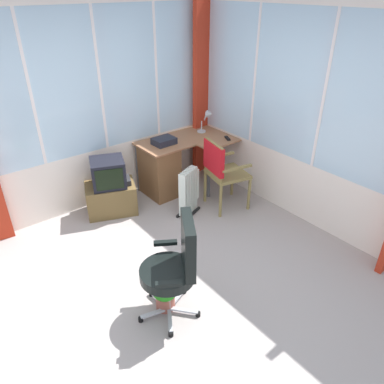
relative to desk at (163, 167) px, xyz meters
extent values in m
cube|color=#9D9490|center=(-1.07, -1.73, -0.44)|extent=(5.19, 5.14, 0.06)
cube|color=white|center=(-1.07, 0.37, -0.02)|extent=(4.19, 0.06, 0.78)
cube|color=silver|center=(-1.07, 0.37, 1.24)|extent=(4.11, 0.06, 1.74)
cube|color=white|center=(-1.49, 0.37, 1.24)|extent=(0.04, 0.07, 1.74)
cube|color=white|center=(-0.65, 0.37, 1.24)|extent=(0.04, 0.07, 1.74)
cube|color=white|center=(0.19, 0.37, 1.24)|extent=(0.04, 0.07, 1.74)
cube|color=white|center=(1.06, -1.73, -0.02)|extent=(0.06, 4.14, 0.78)
cube|color=silver|center=(1.06, -1.73, 1.24)|extent=(0.06, 4.06, 1.74)
cube|color=white|center=(1.06, -1.73, 1.24)|extent=(0.07, 0.04, 1.74)
cube|color=white|center=(1.06, -0.70, 1.24)|extent=(0.07, 0.04, 1.74)
cube|color=#B9301B|center=(0.93, 0.24, 0.89)|extent=(0.35, 0.12, 2.59)
cube|color=#986442|center=(0.36, 0.01, 0.34)|extent=(1.30, 0.62, 0.02)
cube|color=#986442|center=(0.70, -0.43, 0.34)|extent=(0.62, 0.26, 0.02)
cube|color=brown|center=(-0.06, 0.01, -0.05)|extent=(0.40, 0.58, 0.72)
cylinder|color=#4C4C51|center=(0.43, -0.52, -0.04)|extent=(0.04, 0.04, 0.73)
cylinder|color=#4C4C51|center=(-0.25, 0.28, -0.04)|extent=(0.04, 0.04, 0.73)
cylinder|color=#B2B7BC|center=(0.75, 0.04, 0.36)|extent=(0.13, 0.13, 0.02)
cylinder|color=#B2B7BC|center=(0.75, 0.04, 0.44)|extent=(0.02, 0.02, 0.15)
cylinder|color=#B2B7BC|center=(0.80, 0.01, 0.59)|extent=(0.02, 0.07, 0.15)
cone|color=#B2B7BC|center=(0.85, -0.03, 0.62)|extent=(0.13, 0.13, 0.12)
cube|color=black|center=(0.86, -0.42, 0.36)|extent=(0.10, 0.15, 0.02)
cube|color=#20222D|center=(0.04, -0.01, 0.39)|extent=(0.31, 0.24, 0.09)
cylinder|color=olive|center=(0.64, -1.11, -0.17)|extent=(0.04, 0.04, 0.47)
cylinder|color=olive|center=(0.74, -0.68, -0.17)|extent=(0.04, 0.04, 0.47)
cylinder|color=olive|center=(0.21, -1.01, -0.17)|extent=(0.04, 0.04, 0.47)
cylinder|color=olive|center=(0.31, -0.58, -0.17)|extent=(0.04, 0.04, 0.47)
cube|color=olive|center=(0.48, -0.85, 0.08)|extent=(0.58, 0.58, 0.04)
cube|color=olive|center=(0.26, -0.80, 0.33)|extent=(0.13, 0.43, 0.46)
cube|color=red|center=(0.26, -0.80, 0.36)|extent=(0.16, 0.46, 0.39)
cube|color=olive|center=(0.43, -1.06, 0.26)|extent=(0.43, 0.14, 0.03)
cube|color=olive|center=(0.53, -0.63, 0.26)|extent=(0.43, 0.14, 0.03)
cube|color=#B7B7BF|center=(-1.34, -2.04, -0.36)|extent=(0.18, 0.26, 0.02)
cylinder|color=black|center=(-1.41, -2.16, -0.39)|extent=(0.05, 0.05, 0.05)
cube|color=#B7B7BF|center=(-1.17, -2.03, -0.36)|extent=(0.21, 0.24, 0.02)
cylinder|color=black|center=(-1.08, -2.14, -0.39)|extent=(0.05, 0.05, 0.05)
cube|color=#B7B7BF|center=(-1.13, -1.87, -0.36)|extent=(0.27, 0.14, 0.02)
cylinder|color=black|center=(-1.00, -1.82, -0.39)|extent=(0.05, 0.05, 0.05)
cube|color=#B7B7BF|center=(-1.27, -1.78, -0.36)|extent=(0.06, 0.28, 0.02)
cylinder|color=black|center=(-1.28, -1.64, -0.39)|extent=(0.05, 0.05, 0.05)
cube|color=#B7B7BF|center=(-1.40, -1.89, -0.36)|extent=(0.28, 0.10, 0.02)
cylinder|color=black|center=(-1.53, -1.85, -0.39)|extent=(0.05, 0.05, 0.05)
cylinder|color=#B7B7BF|center=(-1.26, -1.92, -0.16)|extent=(0.05, 0.05, 0.38)
cylinder|color=black|center=(-1.26, -1.92, 0.07)|extent=(0.50, 0.50, 0.09)
cube|color=black|center=(-1.10, -2.02, 0.37)|extent=(0.30, 0.41, 0.50)
cube|color=black|center=(-1.12, -1.69, 0.20)|extent=(0.21, 0.16, 0.04)
cube|color=black|center=(-1.41, -2.15, 0.20)|extent=(0.21, 0.16, 0.04)
cube|color=brown|center=(-0.84, 0.00, -0.21)|extent=(0.76, 0.65, 0.41)
cube|color=black|center=(-0.84, 0.00, 0.18)|extent=(0.54, 0.53, 0.36)
cube|color=black|center=(-0.92, -0.19, 0.18)|extent=(0.32, 0.14, 0.28)
cube|color=#262628|center=(-0.71, -0.05, 0.03)|extent=(0.32, 0.30, 0.07)
cube|color=silver|center=(-0.20, -0.74, -0.07)|extent=(0.05, 0.10, 0.62)
cube|color=silver|center=(-0.17, -0.72, -0.07)|extent=(0.05, 0.10, 0.62)
cube|color=silver|center=(-0.13, -0.71, -0.07)|extent=(0.05, 0.10, 0.62)
cube|color=silver|center=(-0.09, -0.69, -0.07)|extent=(0.05, 0.10, 0.62)
cube|color=silver|center=(-0.05, -0.68, -0.07)|extent=(0.05, 0.10, 0.62)
cube|color=silver|center=(-0.01, -0.66, -0.07)|extent=(0.05, 0.10, 0.62)
cube|color=silver|center=(0.03, -0.65, -0.07)|extent=(0.05, 0.10, 0.62)
cube|color=silver|center=(0.07, -0.63, -0.07)|extent=(0.05, 0.10, 0.62)
cube|color=black|center=(-0.04, -0.75, -0.39)|extent=(0.34, 0.16, 0.03)
cube|color=black|center=(-0.09, -0.62, -0.39)|extent=(0.34, 0.16, 0.03)
cube|color=silver|center=(0.11, -0.62, -0.04)|extent=(0.08, 0.10, 0.43)
cylinder|color=#994F41|center=(-1.26, -1.86, -0.33)|extent=(0.18, 0.18, 0.16)
sphere|color=#25861D|center=(-1.26, -1.86, -0.16)|extent=(0.26, 0.26, 0.26)
sphere|color=#477A44|center=(-1.20, -1.88, -0.11)|extent=(0.14, 0.14, 0.14)
camera|label=1|loc=(-2.63, -3.99, 2.32)|focal=34.41mm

